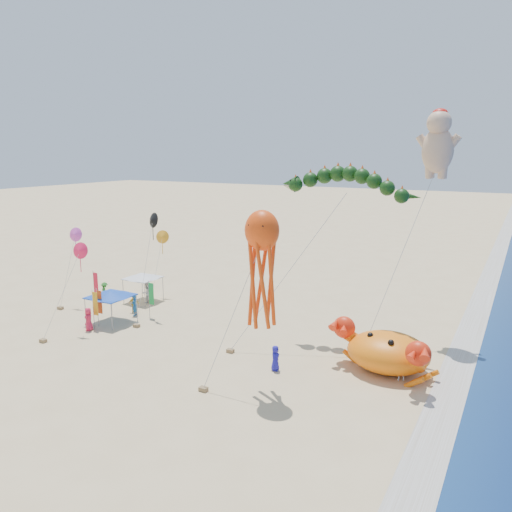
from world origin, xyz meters
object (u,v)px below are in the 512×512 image
at_px(cherub_kite, 438,142).
at_px(crab_inflatable, 388,351).
at_px(dragon_kite, 345,187).
at_px(canopy_blue, 111,294).
at_px(canopy_white, 143,276).
at_px(octopus_kite, 262,260).

bearing_deg(cherub_kite, crab_inflatable, -95.42).
distance_m(crab_inflatable, cherub_kite, 15.66).
distance_m(dragon_kite, canopy_blue, 20.82).
height_order(crab_inflatable, canopy_blue, crab_inflatable).
height_order(dragon_kite, canopy_white, dragon_kite).
distance_m(cherub_kite, canopy_white, 28.15).
bearing_deg(crab_inflatable, octopus_kite, -135.96).
xyz_separation_m(dragon_kite, canopy_white, (-19.73, 0.63, -9.06)).
xyz_separation_m(canopy_blue, canopy_white, (-1.75, 5.92, -0.00)).
distance_m(dragon_kite, canopy_white, 21.72).
relative_size(crab_inflatable, dragon_kite, 0.57).
relative_size(cherub_kite, canopy_blue, 4.89).
bearing_deg(dragon_kite, octopus_kite, -98.96).
height_order(crab_inflatable, cherub_kite, cherub_kite).
bearing_deg(octopus_kite, dragon_kite, 81.04).
bearing_deg(canopy_white, dragon_kite, -1.83).
bearing_deg(dragon_kite, canopy_blue, -163.61).
relative_size(dragon_kite, canopy_blue, 3.64).
distance_m(crab_inflatable, canopy_white, 24.70).
relative_size(octopus_kite, canopy_blue, 3.10).
bearing_deg(octopus_kite, canopy_blue, 165.15).
height_order(crab_inflatable, octopus_kite, octopus_kite).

